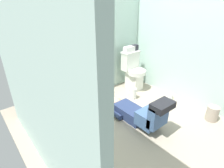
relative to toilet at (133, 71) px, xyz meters
name	(u,v)px	position (x,y,z in m)	size (l,w,h in m)	color
ground_plane	(129,122)	(-0.83, -0.76, -0.39)	(2.92, 3.13, 0.04)	gray
wall_back	(85,30)	(-0.83, 0.35, 0.83)	(2.58, 0.08, 2.40)	#B1CEC1
wall_left	(28,64)	(-2.08, -0.76, 0.83)	(0.08, 2.13, 2.40)	#B1CEC1
wall_right	(188,31)	(0.42, -0.76, 0.83)	(0.08, 2.13, 2.40)	#B1CEC1
toilet	(133,71)	(0.00, 0.00, 0.00)	(0.36, 0.46, 0.75)	silver
vanity_cabinet	(57,94)	(-1.60, -0.01, 0.05)	(0.60, 0.53, 0.82)	beige
faucet	(48,62)	(-1.60, 0.13, 0.50)	(0.02, 0.02, 0.10)	silver
person_plumber	(139,113)	(-0.75, -0.87, -0.19)	(0.39, 1.06, 0.52)	navy
tissue_box	(129,49)	(-0.04, 0.09, 0.43)	(0.22, 0.11, 0.10)	silver
toiletry_bag	(135,48)	(0.11, 0.09, 0.44)	(0.12, 0.09, 0.11)	#26262D
soap_dispenser	(34,64)	(-1.79, 0.11, 0.52)	(0.06, 0.06, 0.17)	#3F9A54
bottle_amber	(42,62)	(-1.70, 0.07, 0.54)	(0.06, 0.06, 0.18)	gold
bottle_blue	(47,62)	(-1.63, 0.07, 0.53)	(0.06, 0.06, 0.16)	#3962B8
bottle_green	(50,61)	(-1.57, 0.15, 0.50)	(0.06, 0.06, 0.10)	#4E9C47
bottle_clear	(56,60)	(-1.51, 0.06, 0.53)	(0.06, 0.06, 0.16)	silver
trash_can	(212,113)	(0.16, -1.53, -0.25)	(0.17, 0.17, 0.23)	#A09080
paper_towel_roll	(133,93)	(-0.30, -0.32, -0.26)	(0.11, 0.11, 0.21)	white
toilet_paper_roll	(170,96)	(0.22, -0.75, -0.32)	(0.11, 0.11, 0.10)	white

